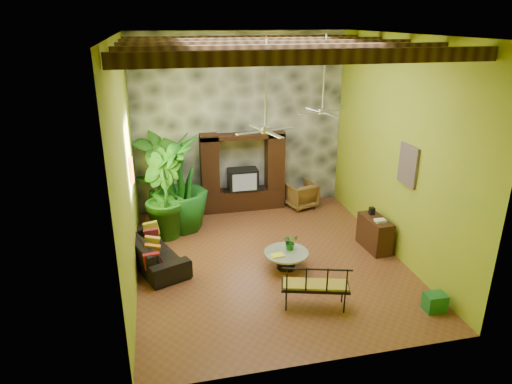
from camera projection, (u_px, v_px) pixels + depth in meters
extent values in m
plane|color=brown|center=(269.00, 259.00, 10.71)|extent=(7.00, 7.00, 0.00)
cube|color=silver|center=(271.00, 35.00, 8.91)|extent=(6.00, 7.00, 0.02)
cube|color=gold|center=(240.00, 123.00, 13.00)|extent=(6.00, 0.02, 5.00)
cube|color=gold|center=(126.00, 167.00, 9.19)|extent=(0.02, 7.00, 5.00)
cube|color=gold|center=(397.00, 149.00, 10.42)|extent=(0.02, 7.00, 5.00)
cube|color=#3A3C42|center=(240.00, 123.00, 12.94)|extent=(5.98, 0.10, 4.98)
cube|color=#3C2913|center=(316.00, 57.00, 6.62)|extent=(5.95, 0.16, 0.22)
cube|color=#3C2913|center=(290.00, 51.00, 7.81)|extent=(5.95, 0.16, 0.22)
cube|color=#3C2913|center=(271.00, 46.00, 8.99)|extent=(5.95, 0.16, 0.22)
cube|color=#3C2913|center=(257.00, 43.00, 10.17)|extent=(5.95, 0.16, 0.22)
cube|color=#3C2913|center=(245.00, 40.00, 11.36)|extent=(5.95, 0.16, 0.22)
cube|color=black|center=(243.00, 199.00, 13.46)|extent=(2.40, 0.50, 0.60)
cube|color=black|center=(210.00, 169.00, 12.90)|extent=(0.50, 0.48, 2.00)
cube|color=black|center=(275.00, 164.00, 13.29)|extent=(0.50, 0.48, 2.00)
cube|color=black|center=(242.00, 136.00, 12.78)|extent=(2.40, 0.48, 0.12)
cube|color=black|center=(243.00, 179.00, 13.22)|extent=(0.85, 0.52, 0.62)
cube|color=#8C99A8|center=(245.00, 182.00, 12.97)|extent=(0.70, 0.02, 0.50)
cylinder|color=#ABABB0|center=(266.00, 84.00, 8.83)|extent=(0.04, 0.04, 1.80)
cylinder|color=#ABABB0|center=(266.00, 130.00, 9.15)|extent=(0.18, 0.18, 0.12)
cube|color=#ABABB0|center=(281.00, 129.00, 9.31)|extent=(0.58, 0.26, 0.01)
cube|color=#ABABB0|center=(257.00, 127.00, 9.46)|extent=(0.26, 0.58, 0.01)
cube|color=#ABABB0|center=(250.00, 133.00, 9.00)|extent=(0.58, 0.26, 0.01)
cube|color=#ABABB0|center=(275.00, 135.00, 8.86)|extent=(0.26, 0.58, 0.01)
cylinder|color=#ABABB0|center=(324.00, 73.00, 10.65)|extent=(0.04, 0.04, 1.80)
cylinder|color=#ABABB0|center=(322.00, 111.00, 10.98)|extent=(0.18, 0.18, 0.12)
cube|color=#ABABB0|center=(334.00, 111.00, 11.14)|extent=(0.58, 0.26, 0.01)
cube|color=#ABABB0|center=(314.00, 110.00, 11.28)|extent=(0.26, 0.58, 0.01)
cube|color=#ABABB0|center=(310.00, 113.00, 10.83)|extent=(0.58, 0.26, 0.01)
cube|color=#ABABB0|center=(331.00, 115.00, 10.69)|extent=(0.26, 0.58, 0.01)
cube|color=#BB7F16|center=(132.00, 170.00, 10.26)|extent=(0.06, 0.32, 0.55)
cube|color=#254989|center=(408.00, 165.00, 9.94)|extent=(0.06, 0.70, 0.90)
imported|color=black|center=(152.00, 250.00, 10.43)|extent=(1.68, 2.45, 0.67)
imported|color=brown|center=(301.00, 195.00, 13.57)|extent=(1.00, 1.01, 0.75)
imported|color=#256119|center=(160.00, 173.00, 12.62)|extent=(1.59, 1.36, 2.55)
imported|color=#205E18|center=(162.00, 195.00, 11.53)|extent=(1.40, 1.52, 2.23)
imported|color=#185B18|center=(180.00, 183.00, 11.84)|extent=(1.55, 1.55, 2.57)
cylinder|color=black|center=(286.00, 261.00, 10.29)|extent=(0.42, 0.42, 0.36)
cylinder|color=#B0BBB6|center=(286.00, 253.00, 10.21)|extent=(1.00, 1.00, 0.04)
imported|color=#1D6A1C|center=(290.00, 242.00, 10.27)|extent=(0.41, 0.38, 0.37)
cube|color=gold|center=(278.00, 255.00, 10.04)|extent=(0.30, 0.23, 0.03)
cube|color=black|center=(315.00, 287.00, 8.82)|extent=(1.38, 0.78, 0.05)
cube|color=#A7902B|center=(315.00, 285.00, 8.80)|extent=(1.30, 0.72, 0.06)
cube|color=black|center=(320.00, 281.00, 8.50)|extent=(1.27, 0.40, 0.54)
cube|color=#321810|center=(375.00, 233.00, 11.09)|extent=(0.52, 1.03, 0.80)
cube|color=#207A39|center=(435.00, 302.00, 8.81)|extent=(0.41, 0.31, 0.35)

